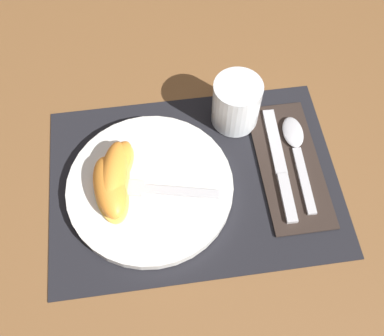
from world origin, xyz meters
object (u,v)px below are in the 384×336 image
(spoon, at_px, (296,144))
(citrus_wedge_2, at_px, (110,188))
(fork, at_px, (149,189))
(citrus_wedge_0, at_px, (115,168))
(citrus_wedge_1, at_px, (114,176))
(juice_glass, at_px, (236,105))
(plate, at_px, (150,187))
(knife, at_px, (280,166))

(spoon, relative_size, citrus_wedge_2, 1.53)
(fork, bearing_deg, citrus_wedge_0, 142.28)
(citrus_wedge_1, bearing_deg, fork, -23.81)
(fork, bearing_deg, spoon, 12.33)
(spoon, bearing_deg, citrus_wedge_0, -176.75)
(juice_glass, height_order, spoon, juice_glass)
(plate, distance_m, spoon, 0.25)
(plate, height_order, citrus_wedge_2, citrus_wedge_2)
(knife, bearing_deg, citrus_wedge_2, -176.70)
(citrus_wedge_2, bearing_deg, plate, 5.01)
(fork, bearing_deg, plate, 74.56)
(fork, xyz_separation_m, citrus_wedge_0, (-0.05, 0.04, 0.01))
(citrus_wedge_1, height_order, citrus_wedge_2, citrus_wedge_1)
(knife, relative_size, fork, 1.11)
(citrus_wedge_0, bearing_deg, knife, -3.99)
(knife, distance_m, spoon, 0.05)
(plate, height_order, knife, plate)
(citrus_wedge_0, height_order, citrus_wedge_1, citrus_wedge_1)
(spoon, xyz_separation_m, citrus_wedge_1, (-0.29, -0.03, 0.03))
(knife, bearing_deg, fork, -174.88)
(knife, relative_size, citrus_wedge_2, 1.79)
(plate, bearing_deg, citrus_wedge_2, -174.99)
(citrus_wedge_1, bearing_deg, citrus_wedge_0, 85.24)
(plate, height_order, juice_glass, juice_glass)
(knife, relative_size, citrus_wedge_1, 1.63)
(juice_glass, distance_m, citrus_wedge_2, 0.24)
(juice_glass, distance_m, citrus_wedge_1, 0.23)
(spoon, distance_m, fork, 0.25)
(juice_glass, bearing_deg, fork, -141.71)
(fork, bearing_deg, citrus_wedge_1, 156.19)
(plate, xyz_separation_m, fork, (-0.00, -0.01, 0.01))
(citrus_wedge_0, bearing_deg, juice_glass, 22.95)
(fork, bearing_deg, juice_glass, 38.29)
(spoon, relative_size, citrus_wedge_0, 1.61)
(citrus_wedge_1, bearing_deg, plate, -14.19)
(citrus_wedge_0, height_order, citrus_wedge_2, citrus_wedge_2)
(plate, distance_m, fork, 0.01)
(juice_glass, relative_size, knife, 0.42)
(spoon, bearing_deg, plate, -169.51)
(spoon, height_order, citrus_wedge_2, citrus_wedge_2)
(plate, relative_size, knife, 1.24)
(spoon, bearing_deg, juice_glass, 141.84)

